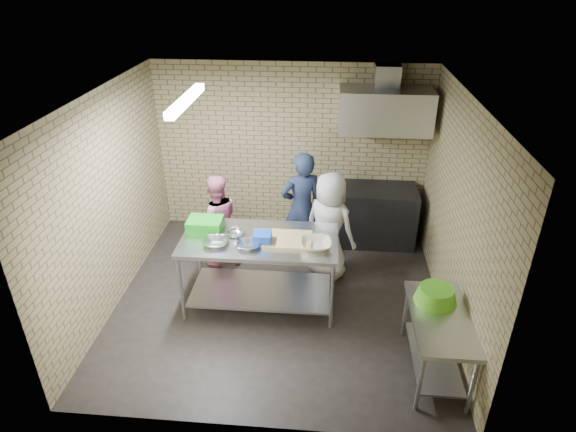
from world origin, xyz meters
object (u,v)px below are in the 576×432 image
Objects in this scene: bottle_green at (415,113)px; man_navy at (301,208)px; bottle_red at (387,112)px; woman_pink at (217,221)px; woman_white at (329,226)px; stove at (376,215)px; green_crate at (205,225)px; green_basin at (436,295)px; prep_table at (260,271)px; blue_tub at (262,238)px; side_counter at (436,344)px.

bottle_green is 0.09× the size of man_navy.
woman_pink is at bearing -154.89° from bottle_red.
woman_white reaches higher than woman_pink.
stove is 2.80× the size of green_crate.
stove is 1.35m from man_navy.
prep_table is at bearing 158.73° from green_basin.
man_navy is at bearing 71.41° from blue_tub.
stove is 0.71× the size of man_navy.
bottle_red is at bearing 38.26° from green_crate.
man_navy is (1.15, 0.97, -0.21)m from green_crate.
green_basin is 3.20m from woman_pink.
woman_white is at bearing -133.63° from bottle_green.
bottle_green is 3.26m from woman_pink.
side_counter is at bearing -90.00° from bottle_green.
blue_tub is at bearing 50.33° from man_navy.
woman_pink is at bearing 27.57° from woman_white.
man_navy is (-1.13, -0.63, 0.39)m from stove.
prep_table is 9.00× the size of blue_tub.
bottle_green is at bearing 33.94° from green_crate.
bottle_red reaches higher than stove.
green_crate is (-0.70, 0.12, 0.57)m from prep_table.
green_crate is 2.86m from green_basin.
woman_pink is at bearing 145.79° from side_counter.
woman_white reaches higher than green_basin.
woman_pink is at bearing 129.66° from blue_tub.
green_crate reaches higher than stove.
stove is 0.78× the size of woman_white.
side_counter is 2.29m from blue_tub.
side_counter is at bearing -22.88° from green_crate.
side_counter is 3.04m from green_crate.
side_counter is at bearing -85.43° from green_basin.
woman_white is (-1.17, -1.23, -1.24)m from bottle_green.
blue_tub is at bearing 160.81° from green_basin.
blue_tub is at bearing 154.79° from side_counter.
bottle_red is at bearing 97.62° from side_counter.
man_navy reaches higher than blue_tub.
green_crate is 2.38× the size of bottle_red.
man_navy is at bearing -9.80° from woman_white.
man_navy is 0.55m from woman_white.
bottle_green reaches higher than woman_white.
stove is 2.57m from green_basin.
prep_table is 10.71× the size of bottle_red.
blue_tub is 3.02m from bottle_green.
green_crate is 0.25× the size of man_navy.
man_navy is 1.22m from woman_pink.
bottle_red reaches higher than woman_white.
bottle_green is 0.11× the size of woman_pink.
prep_table is 1.14m from woman_pink.
woman_pink is 1.60m from woman_white.
green_crate is (-2.28, -1.60, 0.60)m from stove.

